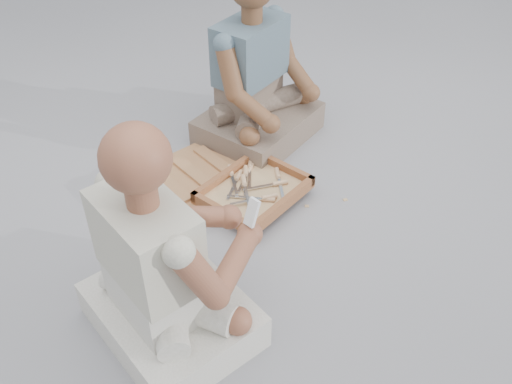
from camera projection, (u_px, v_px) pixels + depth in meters
ground at (296, 267)px, 2.34m from camera, size 60.00×60.00×0.00m
carved_panel at (183, 183)px, 2.74m from camera, size 0.65×0.45×0.04m
tool_tray at (254, 191)px, 2.62m from camera, size 0.53×0.46×0.06m
chisel_0 at (263, 199)px, 2.56m from camera, size 0.17×0.17×0.02m
chisel_1 at (278, 176)px, 2.70m from camera, size 0.13×0.20×0.02m
chisel_2 at (238, 178)px, 2.69m from camera, size 0.19×0.15×0.02m
chisel_3 at (231, 173)px, 2.70m from camera, size 0.11×0.20×0.02m
chisel_4 at (249, 171)px, 2.73m from camera, size 0.19×0.14×0.02m
chisel_5 at (250, 167)px, 2.75m from camera, size 0.15×0.18×0.02m
chisel_6 at (244, 183)px, 2.64m from camera, size 0.12×0.20×0.02m
chisel_7 at (276, 184)px, 2.65m from camera, size 0.21×0.10×0.02m
chisel_8 at (246, 174)px, 2.71m from camera, size 0.15×0.19×0.02m
chisel_9 at (265, 198)px, 2.56m from camera, size 0.21×0.10×0.02m
wood_chip_0 at (242, 183)px, 2.76m from camera, size 0.02×0.02×0.00m
wood_chip_1 at (307, 206)px, 2.63m from camera, size 0.02×0.02×0.00m
wood_chip_2 at (273, 176)px, 2.81m from camera, size 0.02×0.02×0.00m
wood_chip_3 at (231, 169)px, 2.85m from camera, size 0.02×0.02×0.00m
wood_chip_4 at (229, 266)px, 2.34m from camera, size 0.02×0.02×0.00m
wood_chip_5 at (345, 200)px, 2.67m from camera, size 0.02×0.02×0.00m
wood_chip_6 at (294, 173)px, 2.83m from camera, size 0.02×0.02×0.00m
wood_chip_7 at (273, 210)px, 2.61m from camera, size 0.02×0.02×0.00m
craftsman at (164, 272)px, 1.91m from camera, size 0.60×0.59×0.90m
companion at (256, 86)px, 2.89m from camera, size 0.70×0.61×0.92m
mobile_phone at (252, 212)px, 1.96m from camera, size 0.05×0.05×0.10m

